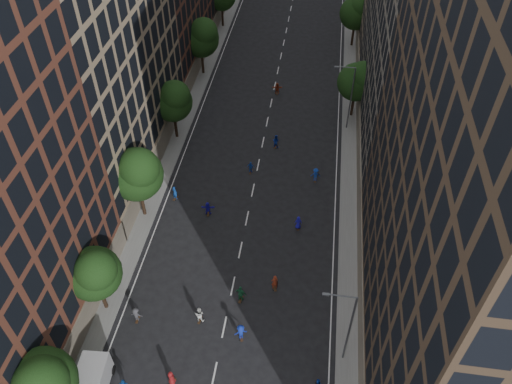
% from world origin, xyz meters
% --- Properties ---
extents(ground, '(240.00, 240.00, 0.00)m').
position_xyz_m(ground, '(0.00, 40.00, 0.00)').
color(ground, black).
rests_on(ground, ground).
extents(sidewalk_left, '(4.00, 105.00, 0.15)m').
position_xyz_m(sidewalk_left, '(-12.00, 47.50, 0.07)').
color(sidewalk_left, slate).
rests_on(sidewalk_left, ground).
extents(sidewalk_right, '(4.00, 105.00, 0.15)m').
position_xyz_m(sidewalk_right, '(12.00, 47.50, 0.07)').
color(sidewalk_right, slate).
rests_on(sidewalk_right, ground).
extents(bldg_left_b, '(14.00, 26.00, 34.00)m').
position_xyz_m(bldg_left_b, '(-19.00, 35.00, 17.00)').
color(bldg_left_b, '#957E61').
rests_on(bldg_left_b, ground).
extents(bldg_right_a, '(14.00, 30.00, 36.00)m').
position_xyz_m(bldg_right_a, '(19.00, 15.00, 18.00)').
color(bldg_right_a, '#423223').
rests_on(bldg_right_a, ground).
extents(bldg_right_b, '(14.00, 28.00, 33.00)m').
position_xyz_m(bldg_right_b, '(19.00, 44.00, 16.50)').
color(bldg_right_b, '#645D52').
rests_on(bldg_right_b, ground).
extents(tree_left_0, '(5.20, 5.20, 8.83)m').
position_xyz_m(tree_left_0, '(-11.01, 3.85, 5.96)').
color(tree_left_0, black).
rests_on(tree_left_0, ground).
extents(tree_left_1, '(4.80, 4.80, 8.21)m').
position_xyz_m(tree_left_1, '(-11.02, 13.86, 5.55)').
color(tree_left_1, black).
rests_on(tree_left_1, ground).
extents(tree_left_2, '(5.60, 5.60, 9.45)m').
position_xyz_m(tree_left_2, '(-10.99, 25.83, 6.36)').
color(tree_left_2, black).
rests_on(tree_left_2, ground).
extents(tree_left_3, '(5.00, 5.00, 8.58)m').
position_xyz_m(tree_left_3, '(-11.02, 39.85, 5.82)').
color(tree_left_3, black).
rests_on(tree_left_3, ground).
extents(tree_left_4, '(5.40, 5.40, 9.08)m').
position_xyz_m(tree_left_4, '(-11.00, 55.84, 6.10)').
color(tree_left_4, black).
rests_on(tree_left_4, ground).
extents(tree_right_a, '(5.00, 5.00, 8.39)m').
position_xyz_m(tree_right_a, '(11.38, 47.85, 5.63)').
color(tree_right_a, black).
rests_on(tree_right_a, ground).
extents(tree_right_b, '(5.20, 5.20, 8.83)m').
position_xyz_m(tree_right_b, '(11.39, 67.85, 5.96)').
color(tree_right_b, black).
rests_on(tree_right_b, ground).
extents(streetlamp_near, '(2.64, 0.22, 9.06)m').
position_xyz_m(streetlamp_near, '(10.37, 12.00, 5.17)').
color(streetlamp_near, '#595B60').
rests_on(streetlamp_near, ground).
extents(streetlamp_far, '(2.64, 0.22, 9.06)m').
position_xyz_m(streetlamp_far, '(10.37, 45.00, 5.17)').
color(streetlamp_far, '#595B60').
rests_on(streetlamp_far, ground).
extents(skater_3, '(1.29, 1.04, 1.75)m').
position_xyz_m(skater_3, '(1.66, 12.67, 0.87)').
color(skater_3, '#152DB0').
rests_on(skater_3, ground).
extents(skater_6, '(0.92, 0.78, 1.61)m').
position_xyz_m(skater_6, '(-3.28, 7.82, 0.81)').
color(skater_6, maroon).
rests_on(skater_6, ground).
extents(skater_7, '(0.79, 0.66, 1.84)m').
position_xyz_m(skater_7, '(4.00, 18.31, 0.92)').
color(skater_7, maroon).
rests_on(skater_7, ground).
extents(skater_8, '(0.92, 0.75, 1.77)m').
position_xyz_m(skater_8, '(-2.31, 13.89, 0.89)').
color(skater_8, silver).
rests_on(skater_8, ground).
extents(skater_9, '(1.05, 0.62, 1.60)m').
position_xyz_m(skater_9, '(-7.93, 13.14, 0.80)').
color(skater_9, '#424247').
rests_on(skater_9, ground).
extents(skater_10, '(1.21, 0.74, 1.92)m').
position_xyz_m(skater_10, '(1.04, 16.54, 0.96)').
color(skater_10, '#1C6038').
rests_on(skater_10, ground).
extents(skater_11, '(1.57, 0.65, 1.64)m').
position_xyz_m(skater_11, '(-4.32, 27.06, 0.82)').
color(skater_11, '#1D15B0').
rests_on(skater_11, ground).
extents(skater_12, '(0.84, 0.60, 1.59)m').
position_xyz_m(skater_12, '(5.61, 26.37, 0.80)').
color(skater_12, '#1A15AD').
rests_on(skater_12, ground).
extents(skater_13, '(0.76, 0.65, 1.76)m').
position_xyz_m(skater_13, '(-8.50, 28.90, 0.88)').
color(skater_13, '#123E95').
rests_on(skater_13, ground).
extents(skater_14, '(1.04, 0.93, 1.77)m').
position_xyz_m(skater_14, '(1.73, 39.76, 0.88)').
color(skater_14, '#1431A9').
rests_on(skater_14, ground).
extents(skater_15, '(1.19, 0.75, 1.76)m').
position_xyz_m(skater_15, '(7.02, 34.13, 0.88)').
color(skater_15, '#153BAC').
rests_on(skater_15, ground).
extents(skater_16, '(0.95, 0.54, 1.52)m').
position_xyz_m(skater_16, '(-0.70, 34.52, 0.76)').
color(skater_16, '#1646B9').
rests_on(skater_16, ground).
extents(skater_17, '(1.60, 0.72, 1.67)m').
position_xyz_m(skater_17, '(0.56, 52.00, 0.83)').
color(skater_17, '#9A3419').
rests_on(skater_17, ground).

